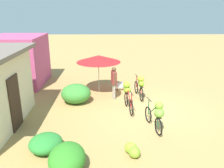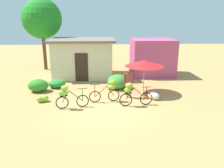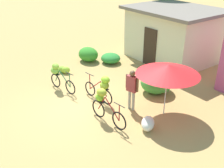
# 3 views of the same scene
# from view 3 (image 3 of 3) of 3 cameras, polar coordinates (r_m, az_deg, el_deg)

# --- Properties ---
(ground_plane) EXTENTS (60.00, 60.00, 0.00)m
(ground_plane) POSITION_cam_3_polar(r_m,az_deg,el_deg) (10.60, -6.95, -4.71)
(ground_plane) COLOR #AB884E
(building_low) EXTENTS (4.82, 3.95, 2.84)m
(building_low) POSITION_cam_3_polar(r_m,az_deg,el_deg) (15.25, 13.04, 10.45)
(building_low) COLOR beige
(building_low) RESTS_ON ground
(hedge_bush_front_left) EXTENTS (1.23, 1.01, 0.77)m
(hedge_bush_front_left) POSITION_cam_3_polar(r_m,az_deg,el_deg) (14.88, -5.12, 6.37)
(hedge_bush_front_left) COLOR #338425
(hedge_bush_front_left) RESTS_ON ground
(hedge_bush_front_right) EXTENTS (1.09, 1.04, 0.53)m
(hedge_bush_front_right) POSITION_cam_3_polar(r_m,az_deg,el_deg) (14.61, -0.29, 5.57)
(hedge_bush_front_right) COLOR #2C8332
(hedge_bush_front_right) RESTS_ON ground
(hedge_bush_mid) EXTENTS (1.33, 1.39, 0.90)m
(hedge_bush_mid) POSITION_cam_3_polar(r_m,az_deg,el_deg) (11.54, 9.53, 0.35)
(hedge_bush_mid) COLOR #3B8833
(hedge_bush_mid) RESTS_ON ground
(market_umbrella) EXTENTS (2.26, 2.26, 1.98)m
(market_umbrella) POSITION_cam_3_polar(r_m,az_deg,el_deg) (9.42, 11.93, 3.07)
(market_umbrella) COLOR beige
(market_umbrella) RESTS_ON ground
(bicycle_leftmost) EXTENTS (1.61, 0.49, 1.19)m
(bicycle_leftmost) POSITION_cam_3_polar(r_m,az_deg,el_deg) (11.78, -11.52, 2.10)
(bicycle_leftmost) COLOR black
(bicycle_leftmost) RESTS_ON ground
(bicycle_near_pile) EXTENTS (1.63, 0.40, 1.19)m
(bicycle_near_pile) POSITION_cam_3_polar(r_m,az_deg,el_deg) (10.49, -2.11, -0.50)
(bicycle_near_pile) COLOR black
(bicycle_near_pile) RESTS_ON ground
(bicycle_center_loaded) EXTENTS (1.73, 0.40, 1.21)m
(bicycle_center_loaded) POSITION_cam_3_polar(r_m,az_deg,el_deg) (9.34, -1.69, -4.13)
(bicycle_center_loaded) COLOR black
(bicycle_center_loaded) RESTS_ON ground
(banana_pile_on_ground) EXTENTS (0.71, 0.57, 0.35)m
(banana_pile_on_ground) POSITION_cam_3_polar(r_m,az_deg,el_deg) (13.57, -10.24, 3.05)
(banana_pile_on_ground) COLOR #93C12F
(banana_pile_on_ground) RESTS_ON ground
(produce_sack) EXTENTS (0.79, 0.82, 0.44)m
(produce_sack) POSITION_cam_3_polar(r_m,az_deg,el_deg) (9.21, 7.70, -8.41)
(produce_sack) COLOR silver
(produce_sack) RESTS_ON ground
(person_vendor) EXTENTS (0.57, 0.28, 1.61)m
(person_vendor) POSITION_cam_3_polar(r_m,az_deg,el_deg) (9.89, 4.30, -0.48)
(person_vendor) COLOR gray
(person_vendor) RESTS_ON ground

